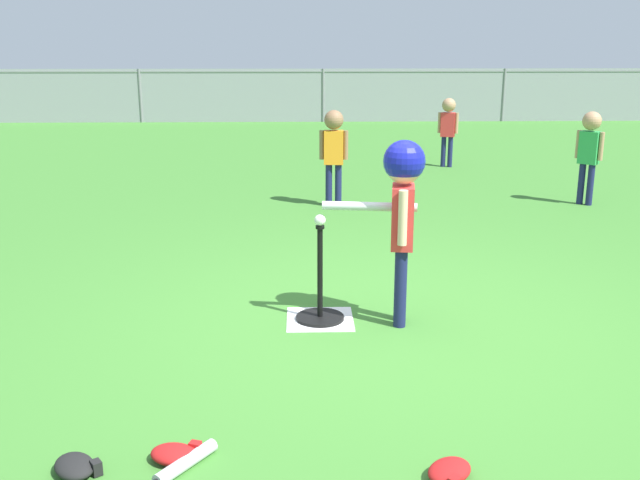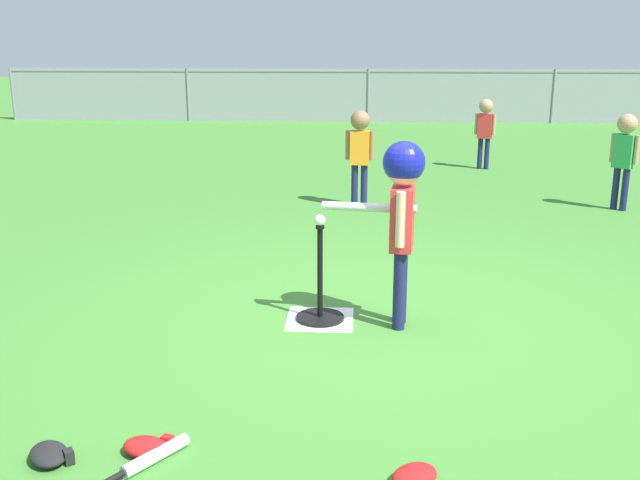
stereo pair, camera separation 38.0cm
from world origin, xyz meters
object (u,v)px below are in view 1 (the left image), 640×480
(fielder_near_right, at_px, (590,145))
(spare_bat_silver, at_px, (174,470))
(glove_near_bats, at_px, (450,471))
(fielder_near_left, at_px, (334,145))
(glove_tossed_aside, at_px, (175,454))
(batting_tee, at_px, (320,305))
(glove_by_plate, at_px, (76,466))
(batter_child, at_px, (402,195))
(fielder_deep_right, at_px, (448,123))
(baseball_on_tee, at_px, (320,220))

(fielder_near_right, xyz_separation_m, spare_bat_silver, (-3.73, -5.17, -0.64))
(fielder_near_right, bearing_deg, glove_near_bats, -116.12)
(fielder_near_left, bearing_deg, glove_tossed_aside, -100.43)
(batting_tee, relative_size, glove_by_plate, 2.38)
(batting_tee, distance_m, glove_near_bats, 1.90)
(batter_child, bearing_deg, fielder_near_left, 94.47)
(batter_child, distance_m, glove_near_bats, 1.95)
(spare_bat_silver, relative_size, glove_near_bats, 2.24)
(fielder_near_left, xyz_separation_m, spare_bat_silver, (-0.92, -5.17, -0.65))
(batting_tee, height_order, spare_bat_silver, batting_tee)
(batting_tee, height_order, fielder_near_left, fielder_near_left)
(batter_child, bearing_deg, batting_tee, 172.25)
(fielder_near_left, relative_size, glove_near_bats, 3.93)
(batting_tee, height_order, glove_near_bats, batting_tee)
(fielder_deep_right, xyz_separation_m, glove_by_plate, (-3.09, -7.64, -0.60))
(fielder_deep_right, height_order, spare_bat_silver, fielder_deep_right)
(fielder_deep_right, distance_m, glove_near_bats, 7.89)
(fielder_deep_right, bearing_deg, fielder_near_left, -124.89)
(batting_tee, xyz_separation_m, batter_child, (0.51, -0.07, 0.76))
(fielder_deep_right, distance_m, glove_by_plate, 8.27)
(baseball_on_tee, distance_m, spare_bat_silver, 2.02)
(fielder_deep_right, relative_size, glove_by_plate, 3.61)
(baseball_on_tee, height_order, spare_bat_silver, baseball_on_tee)
(glove_by_plate, bearing_deg, glove_near_bats, -2.94)
(fielder_near_left, relative_size, spare_bat_silver, 1.76)
(batting_tee, distance_m, glove_tossed_aside, 1.80)
(glove_by_plate, xyz_separation_m, glove_near_bats, (1.60, -0.08, 0.00))
(fielder_near_right, height_order, spare_bat_silver, fielder_near_right)
(spare_bat_silver, bearing_deg, glove_tossed_aside, 96.17)
(batting_tee, height_order, fielder_deep_right, fielder_deep_right)
(fielder_near_right, distance_m, fielder_near_left, 2.82)
(batter_child, xyz_separation_m, glove_near_bats, (-0.01, -1.76, -0.82))
(glove_near_bats, bearing_deg, batter_child, 89.60)
(baseball_on_tee, bearing_deg, glove_by_plate, -122.16)
(glove_by_plate, height_order, glove_tossed_aside, same)
(fielder_near_left, relative_size, fielder_deep_right, 1.08)
(glove_by_plate, distance_m, glove_near_bats, 1.60)
(spare_bat_silver, distance_m, glove_by_plate, 0.43)
(glove_by_plate, bearing_deg, fielder_deep_right, 67.97)
(glove_tossed_aside, bearing_deg, baseball_on_tee, 67.63)
(batter_child, bearing_deg, spare_bat_silver, -124.68)
(fielder_near_right, bearing_deg, fielder_near_left, -179.91)
(baseball_on_tee, distance_m, fielder_deep_right, 6.22)
(fielder_near_left, xyz_separation_m, glove_near_bats, (0.26, -5.22, -0.65))
(glove_by_plate, relative_size, glove_near_bats, 1.01)
(spare_bat_silver, bearing_deg, fielder_near_left, 79.94)
(glove_by_plate, bearing_deg, spare_bat_silver, -4.63)
(batter_child, distance_m, glove_by_plate, 2.47)
(fielder_near_left, bearing_deg, baseball_on_tee, -94.11)
(batter_child, relative_size, glove_tossed_aside, 4.64)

